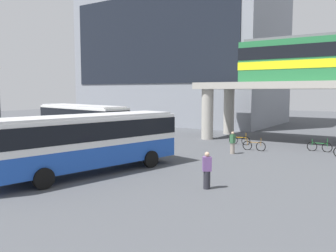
# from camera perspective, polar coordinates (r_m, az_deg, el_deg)

# --- Properties ---
(ground_plane) EXTENTS (120.00, 120.00, 0.00)m
(ground_plane) POSITION_cam_1_polar(r_m,az_deg,el_deg) (29.76, 1.74, -3.03)
(ground_plane) COLOR #47494F
(station_building) EXTENTS (27.62, 16.08, 20.33)m
(station_building) POSITION_cam_1_polar(r_m,az_deg,el_deg) (52.81, 2.13, 11.83)
(station_building) COLOR gray
(station_building) RESTS_ON ground_plane
(bus_main) EXTENTS (4.81, 11.33, 3.22)m
(bus_main) POSITION_cam_1_polar(r_m,az_deg,el_deg) (19.57, -13.02, -1.85)
(bus_main) COLOR #1E4CB2
(bus_main) RESTS_ON ground_plane
(bus_secondary) EXTENTS (11.32, 4.55, 3.22)m
(bus_secondary) POSITION_cam_1_polar(r_m,az_deg,el_deg) (33.55, -13.86, 1.21)
(bus_secondary) COLOR #268C33
(bus_secondary) RESTS_ON ground_plane
(bicycle_orange) EXTENTS (1.77, 0.41, 1.04)m
(bicycle_orange) POSITION_cam_1_polar(r_m,az_deg,el_deg) (30.29, 11.54, -2.30)
(bicycle_orange) COLOR black
(bicycle_orange) RESTS_ON ground_plane
(bicycle_brown) EXTENTS (1.79, 0.14, 1.04)m
(bicycle_brown) POSITION_cam_1_polar(r_m,az_deg,el_deg) (27.57, 13.78, -3.14)
(bicycle_brown) COLOR black
(bicycle_brown) RESTS_ON ground_plane
(bicycle_green) EXTENTS (1.79, 0.13, 1.04)m
(bicycle_green) POSITION_cam_1_polar(r_m,az_deg,el_deg) (28.69, 23.36, -3.10)
(bicycle_green) COLOR black
(bicycle_green) RESTS_ON ground_plane
(pedestrian_by_bike_rack) EXTENTS (0.32, 0.42, 1.61)m
(pedestrian_by_bike_rack) POSITION_cam_1_polar(r_m,az_deg,el_deg) (25.71, 10.43, -2.80)
(pedestrian_by_bike_rack) COLOR gray
(pedestrian_by_bike_rack) RESTS_ON ground_plane
(pedestrian_at_kerb) EXTENTS (0.48, 0.45, 1.73)m
(pedestrian_at_kerb) POSITION_cam_1_polar(r_m,az_deg,el_deg) (16.42, 6.33, -7.34)
(pedestrian_at_kerb) COLOR #26262D
(pedestrian_at_kerb) RESTS_ON ground_plane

